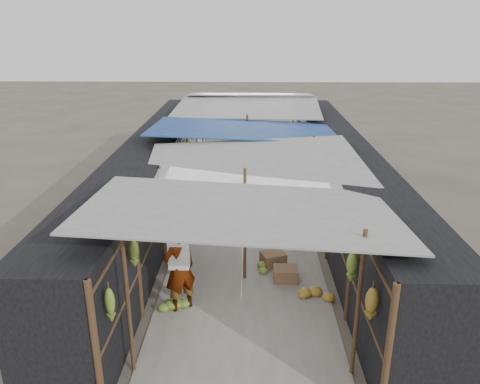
# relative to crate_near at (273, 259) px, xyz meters

# --- Properties ---
(ground) EXTENTS (80.00, 80.00, 0.00)m
(ground) POSITION_rel_crate_near_xyz_m (-0.67, -3.63, -0.16)
(ground) COLOR #6B6356
(ground) RESTS_ON ground
(aisle_slab) EXTENTS (3.60, 16.00, 0.02)m
(aisle_slab) POSITION_rel_crate_near_xyz_m (-0.67, 2.87, -0.15)
(aisle_slab) COLOR #9E998E
(aisle_slab) RESTS_ON ground
(stall_left) EXTENTS (1.40, 15.00, 2.30)m
(stall_left) POSITION_rel_crate_near_xyz_m (-3.37, 2.87, 0.99)
(stall_left) COLOR black
(stall_left) RESTS_ON ground
(stall_right) EXTENTS (1.40, 15.00, 2.30)m
(stall_right) POSITION_rel_crate_near_xyz_m (2.03, 2.87, 0.99)
(stall_right) COLOR black
(stall_right) RESTS_ON ground
(crate_near) EXTENTS (0.66, 0.59, 0.32)m
(crate_near) POSITION_rel_crate_near_xyz_m (0.00, 0.00, 0.00)
(crate_near) COLOR #8A6146
(crate_near) RESTS_ON ground
(crate_mid) EXTENTS (0.55, 0.45, 0.32)m
(crate_mid) POSITION_rel_crate_near_xyz_m (0.24, -0.72, 0.00)
(crate_mid) COLOR #8A6146
(crate_mid) RESTS_ON ground
(crate_back) EXTENTS (0.49, 0.41, 0.30)m
(crate_back) POSITION_rel_crate_near_xyz_m (-0.57, 4.01, -0.01)
(crate_back) COLOR #8A6146
(crate_back) RESTS_ON ground
(black_basin) EXTENTS (0.54, 0.54, 0.16)m
(black_basin) POSITION_rel_crate_near_xyz_m (0.40, 2.98, -0.08)
(black_basin) COLOR black
(black_basin) RESTS_ON ground
(vendor_elderly) EXTENTS (0.79, 0.74, 1.81)m
(vendor_elderly) POSITION_rel_crate_near_xyz_m (-1.93, -1.84, 0.74)
(vendor_elderly) COLOR white
(vendor_elderly) RESTS_ON ground
(shopper_blue) EXTENTS (0.90, 0.76, 1.62)m
(shopper_blue) POSITION_rel_crate_near_xyz_m (-1.07, 4.65, 0.65)
(shopper_blue) COLOR #1E5298
(shopper_blue) RESTS_ON ground
(vendor_seated) EXTENTS (0.60, 0.73, 0.98)m
(vendor_seated) POSITION_rel_crate_near_xyz_m (0.90, 6.26, 0.33)
(vendor_seated) COLOR #544D49
(vendor_seated) RESTS_ON ground
(market_canopy) EXTENTS (5.62, 15.20, 2.77)m
(market_canopy) POSITION_rel_crate_near_xyz_m (-0.64, 3.22, 2.25)
(market_canopy) COLOR brown
(market_canopy) RESTS_ON ground
(hanging_bananas) EXTENTS (3.96, 13.92, 0.86)m
(hanging_bananas) POSITION_rel_crate_near_xyz_m (-0.55, 2.14, 1.48)
(hanging_bananas) COLOR olive
(hanging_bananas) RESTS_ON ground
(floor_bananas) EXTENTS (3.66, 9.11, 0.36)m
(floor_bananas) POSITION_rel_crate_near_xyz_m (-0.51, 2.12, 0.00)
(floor_bananas) COLOR olive
(floor_bananas) RESTS_ON ground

